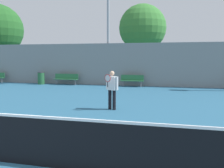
{
  "coord_description": "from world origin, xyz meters",
  "views": [
    {
      "loc": [
        3.35,
        -4.49,
        2.17
      ],
      "look_at": [
        0.32,
        7.04,
        0.93
      ],
      "focal_mm": 42.0,
      "sensor_mm": 36.0,
      "label": 1
    }
  ],
  "objects_px": {
    "light_pole_near_left": "(108,6)",
    "bench_courtside_far": "(132,79)",
    "trash_bin": "(41,78)",
    "bench_courtside_near": "(66,78)",
    "tennis_player": "(112,88)",
    "tree_green_broad": "(143,28)",
    "tennis_net": "(9,138)"
  },
  "relations": [
    {
      "from": "tennis_net",
      "to": "bench_courtside_near",
      "type": "relative_size",
      "value": 5.87
    },
    {
      "from": "tennis_net",
      "to": "tree_green_broad",
      "type": "bearing_deg",
      "value": 90.98
    },
    {
      "from": "tennis_player",
      "to": "light_pole_near_left",
      "type": "distance_m",
      "value": 10.94
    },
    {
      "from": "trash_bin",
      "to": "bench_courtside_far",
      "type": "bearing_deg",
      "value": 1.49
    },
    {
      "from": "bench_courtside_near",
      "to": "tree_green_broad",
      "type": "relative_size",
      "value": 0.27
    },
    {
      "from": "trash_bin",
      "to": "tennis_net",
      "type": "bearing_deg",
      "value": -62.43
    },
    {
      "from": "light_pole_near_left",
      "to": "bench_courtside_near",
      "type": "bearing_deg",
      "value": -166.16
    },
    {
      "from": "light_pole_near_left",
      "to": "trash_bin",
      "type": "relative_size",
      "value": 9.99
    },
    {
      "from": "tennis_net",
      "to": "light_pole_near_left",
      "type": "distance_m",
      "value": 16.22
    },
    {
      "from": "tennis_net",
      "to": "bench_courtside_far",
      "type": "height_order",
      "value": "tennis_net"
    },
    {
      "from": "tennis_net",
      "to": "trash_bin",
      "type": "height_order",
      "value": "tennis_net"
    },
    {
      "from": "bench_courtside_near",
      "to": "bench_courtside_far",
      "type": "distance_m",
      "value": 5.23
    },
    {
      "from": "tennis_player",
      "to": "tree_green_broad",
      "type": "relative_size",
      "value": 0.22
    },
    {
      "from": "tennis_player",
      "to": "tree_green_broad",
      "type": "bearing_deg",
      "value": 118.23
    },
    {
      "from": "tennis_player",
      "to": "bench_courtside_near",
      "type": "distance_m",
      "value": 10.38
    },
    {
      "from": "bench_courtside_far",
      "to": "tree_green_broad",
      "type": "distance_m",
      "value": 8.33
    },
    {
      "from": "tennis_player",
      "to": "trash_bin",
      "type": "xyz_separation_m",
      "value": [
        -8.01,
        8.31,
        -0.43
      ]
    },
    {
      "from": "tennis_net",
      "to": "bench_courtside_near",
      "type": "distance_m",
      "value": 15.28
    },
    {
      "from": "trash_bin",
      "to": "tree_green_broad",
      "type": "distance_m",
      "value": 11.02
    },
    {
      "from": "tennis_player",
      "to": "light_pole_near_left",
      "type": "relative_size",
      "value": 0.17
    },
    {
      "from": "bench_courtside_far",
      "to": "tree_green_broad",
      "type": "bearing_deg",
      "value": 92.32
    },
    {
      "from": "tennis_net",
      "to": "light_pole_near_left",
      "type": "relative_size",
      "value": 1.18
    },
    {
      "from": "tennis_player",
      "to": "trash_bin",
      "type": "distance_m",
      "value": 11.55
    },
    {
      "from": "tree_green_broad",
      "to": "trash_bin",
      "type": "bearing_deg",
      "value": -134.15
    },
    {
      "from": "bench_courtside_near",
      "to": "trash_bin",
      "type": "bearing_deg",
      "value": -174.74
    },
    {
      "from": "bench_courtside_far",
      "to": "trash_bin",
      "type": "bearing_deg",
      "value": -178.51
    },
    {
      "from": "bench_courtside_near",
      "to": "light_pole_near_left",
      "type": "height_order",
      "value": "light_pole_near_left"
    },
    {
      "from": "tennis_net",
      "to": "tennis_player",
      "type": "relative_size",
      "value": 7.14
    },
    {
      "from": "light_pole_near_left",
      "to": "bench_courtside_far",
      "type": "bearing_deg",
      "value": -21.34
    },
    {
      "from": "bench_courtside_near",
      "to": "light_pole_near_left",
      "type": "bearing_deg",
      "value": 13.84
    },
    {
      "from": "bench_courtside_far",
      "to": "trash_bin",
      "type": "xyz_separation_m",
      "value": [
        -7.3,
        -0.19,
        -0.04
      ]
    },
    {
      "from": "tennis_player",
      "to": "bench_courtside_near",
      "type": "relative_size",
      "value": 0.82
    }
  ]
}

